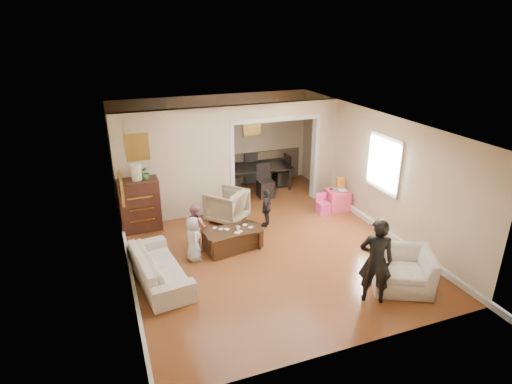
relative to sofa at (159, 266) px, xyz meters
name	(u,v)px	position (x,y,z in m)	size (l,w,h in m)	color
floor	(259,240)	(2.24, 0.78, -0.28)	(7.00, 7.00, 0.00)	brown
partition_left	(176,166)	(0.86, 2.58, 1.02)	(2.75, 0.18, 2.60)	beige
partition_right	(323,149)	(4.71, 2.58, 1.02)	(0.55, 0.18, 2.60)	beige
partition_header	(275,110)	(3.34, 2.58, 2.14)	(2.22, 0.18, 0.35)	beige
window_pane	(384,164)	(4.97, 0.38, 1.27)	(0.03, 0.95, 1.10)	white
framed_art_partition	(137,147)	(0.04, 2.48, 1.57)	(0.45, 0.03, 0.55)	brown
framed_art_sofa_wall	(121,188)	(-0.47, 0.18, 1.52)	(0.03, 0.55, 0.40)	brown
framed_art_alcove	(252,125)	(3.34, 4.22, 1.42)	(0.45, 0.03, 0.55)	brown
sofa	(159,266)	(0.00, 0.00, 0.00)	(1.93, 0.76, 0.56)	silver
armchair_back	(227,205)	(1.88, 2.00, 0.10)	(0.81, 0.83, 0.76)	tan
armchair_front	(401,269)	(3.96, -1.69, 0.06)	(1.04, 0.91, 0.68)	silver
dresser	(140,205)	(-0.06, 2.23, 0.31)	(0.86, 0.49, 1.19)	#361710
table_lamp	(136,172)	(-0.06, 2.23, 1.09)	(0.22, 0.22, 0.36)	beige
potted_plant	(146,172)	(0.14, 2.23, 1.05)	(0.27, 0.23, 0.30)	#3E7935
coffee_table	(233,239)	(1.60, 0.64, -0.07)	(1.15, 0.57, 0.43)	#391F12
coffee_cup	(238,228)	(1.70, 0.59, 0.19)	(0.09, 0.09, 0.08)	silver
play_table	(337,200)	(4.67, 1.64, -0.03)	(0.51, 0.51, 0.50)	#E93D6A
cereal_box	(341,183)	(4.79, 1.74, 0.36)	(0.20, 0.07, 0.30)	yellow
cyan_cup	(336,190)	(4.57, 1.59, 0.25)	(0.08, 0.08, 0.08)	#23B3B0
toy_block	(331,189)	(4.55, 1.76, 0.24)	(0.08, 0.06, 0.05)	#B4161B
play_bowl	(342,191)	(4.72, 1.52, 0.24)	(0.21, 0.21, 0.05)	white
dining_table	(257,177)	(3.29, 3.69, 0.05)	(1.87, 1.04, 0.66)	black
adult_person	(376,261)	(3.26, -1.86, 0.47)	(0.55, 0.36, 1.51)	black
child_kneel_a	(193,239)	(0.75, 0.49, 0.17)	(0.45, 0.29, 0.91)	silver
child_kneel_b	(196,226)	(0.90, 0.94, 0.21)	(0.48, 0.37, 0.98)	pink
child_toddler	(266,208)	(2.65, 1.39, 0.17)	(0.53, 0.22, 0.90)	black
craft_papers	(234,229)	(1.64, 0.67, 0.15)	(0.81, 0.49, 0.00)	white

